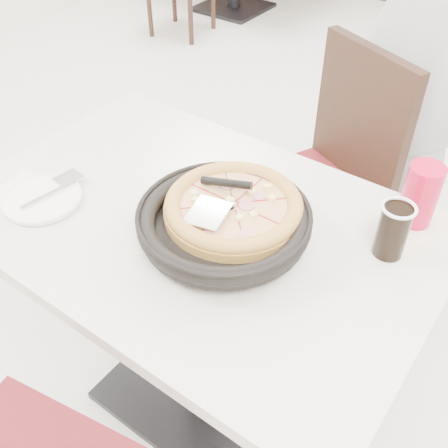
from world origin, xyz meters
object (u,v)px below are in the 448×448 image
Objects in this scene: chair_far at (309,189)px; diner_person at (420,27)px; side_plate at (42,199)px; cola_glass at (392,232)px; red_cup at (420,195)px; main_table at (200,313)px; pizza at (234,210)px; pizza_pan at (224,227)px.

chair_far is 0.53× the size of diner_person.
side_plate is 0.88m from cola_glass.
red_cup is at bearing 169.82° from chair_far.
side_plate is at bearing -153.06° from main_table.
main_table is at bearing -159.23° from cola_glass.
pizza is 2.09× the size of red_cup.
red_cup is at bearing 35.31° from main_table.
chair_far is 7.31× the size of cola_glass.
diner_person reaches higher than pizza.
diner_person is at bearing 111.51° from red_cup.
main_table is at bearing 97.32° from diner_person.
side_plate is (-0.46, -0.21, -0.05)m from pizza.
pizza is at bearing -139.44° from red_cup.
pizza is 0.37m from cola_glass.
red_cup is at bearing 40.56° from pizza.
side_plate is (-0.47, -0.16, -0.03)m from pizza_pan.
red_cup is (0.01, 0.15, 0.02)m from cola_glass.
side_plate is at bearing -156.12° from pizza.
chair_far is at bearing 88.15° from main_table.
chair_far is at bearing 145.37° from red_cup.
cola_glass is 1.04m from diner_person.
pizza reaches higher than pizza_pan.
cola_glass is at bearing 121.16° from diner_person.
diner_person reaches higher than side_plate.
diner_person is at bearing 89.38° from pizza.
chair_far is 0.70m from diner_person.
diner_person reaches higher than pizza_pan.
diner_person is at bearing 108.20° from cola_glass.
cola_glass is 0.81× the size of red_cup.
chair_far is at bearing 97.96° from pizza.
pizza is 2.57× the size of cola_glass.
diner_person is at bearing 89.58° from pizza_pan.
pizza_pan is 0.50m from side_plate.
pizza reaches higher than main_table.
red_cup is (0.34, 0.34, 0.04)m from pizza_pan.
pizza is 1.14m from diner_person.
cola_glass is at bearing 23.29° from pizza.
pizza_pan is 0.22× the size of diner_person.
main_table is 0.45m from pizza.
red_cup is (0.34, 0.29, 0.02)m from pizza.
chair_far is 0.68m from pizza.
chair_far is (0.02, 0.61, 0.10)m from main_table.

